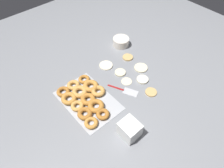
% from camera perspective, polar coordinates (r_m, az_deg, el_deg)
% --- Properties ---
extents(ground_plane, '(3.00, 3.00, 0.00)m').
position_cam_1_polar(ground_plane, '(1.54, 2.92, 0.17)').
color(ground_plane, gray).
extents(pancake_0, '(0.09, 0.09, 0.01)m').
position_cam_1_polar(pancake_0, '(1.50, 11.08, -2.30)').
color(pancake_0, tan).
rests_on(pancake_0, ground_plane).
extents(pancake_1, '(0.09, 0.09, 0.02)m').
position_cam_1_polar(pancake_1, '(1.57, 8.71, 1.27)').
color(pancake_1, silver).
rests_on(pancake_1, ground_plane).
extents(pancake_2, '(0.09, 0.09, 0.01)m').
position_cam_1_polar(pancake_2, '(1.61, 2.36, 3.28)').
color(pancake_2, beige).
rests_on(pancake_2, ground_plane).
extents(pancake_3, '(0.09, 0.09, 0.01)m').
position_cam_1_polar(pancake_3, '(1.74, 4.51, 7.62)').
color(pancake_3, tan).
rests_on(pancake_3, ground_plane).
extents(pancake_4, '(0.11, 0.11, 0.01)m').
position_cam_1_polar(pancake_4, '(1.67, -1.73, 5.34)').
color(pancake_4, beige).
rests_on(pancake_4, ground_plane).
extents(pancake_5, '(0.11, 0.11, 0.01)m').
position_cam_1_polar(pancake_5, '(1.66, 8.25, 4.60)').
color(pancake_5, beige).
rests_on(pancake_5, ground_plane).
extents(pancake_6, '(0.08, 0.08, 0.01)m').
position_cam_1_polar(pancake_6, '(1.55, 4.19, 0.79)').
color(pancake_6, beige).
rests_on(pancake_6, ground_plane).
extents(donut_tray, '(0.46, 0.31, 0.04)m').
position_cam_1_polar(donut_tray, '(1.44, -7.64, -4.03)').
color(donut_tray, '#ADAFB5').
rests_on(donut_tray, ground_plane).
extents(batter_bowl, '(0.15, 0.15, 0.07)m').
position_cam_1_polar(batter_bowl, '(1.86, 2.57, 11.96)').
color(batter_bowl, silver).
rests_on(batter_bowl, ground_plane).
extents(container_stack, '(0.12, 0.11, 0.11)m').
position_cam_1_polar(container_stack, '(1.26, 5.03, -12.79)').
color(container_stack, white).
rests_on(container_stack, ground_plane).
extents(spatula, '(0.23, 0.14, 0.01)m').
position_cam_1_polar(spatula, '(1.49, 4.34, -2.00)').
color(spatula, maroon).
rests_on(spatula, ground_plane).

